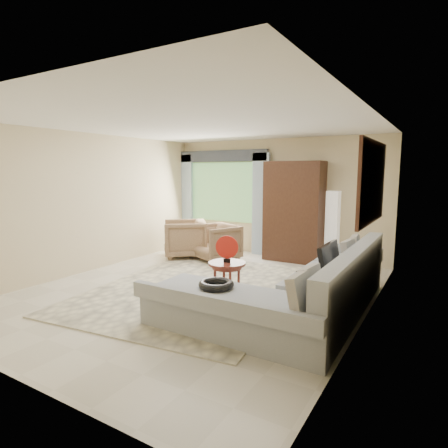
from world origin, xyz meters
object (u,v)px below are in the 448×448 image
Objects in this scene: armchair_right at (216,243)px; armoire at (294,212)px; sectional_sofa at (304,295)px; armchair_left at (185,239)px; tv_screen at (330,262)px; coffee_table at (227,279)px; floor_lamp at (332,228)px; potted_plant at (183,235)px.

armoire is (1.41, 0.86, 0.66)m from armchair_right.
armoire is (-1.23, 2.90, 0.77)m from sectional_sofa.
armchair_left is 1.07× the size of armchair_right.
coffee_table is (-1.48, -0.14, -0.43)m from tv_screen.
sectional_sofa is at bearing -66.94° from armoire.
floor_lamp is (0.80, 0.06, -0.30)m from armoire.
armchair_right reaches higher than coffee_table.
coffee_table is 0.65× the size of armchair_right.
tv_screen is (0.27, 0.22, 0.44)m from sectional_sofa.
armoire is (-0.02, 2.82, 0.76)m from coffee_table.
coffee_table is 0.37× the size of floor_lamp.
sectional_sofa reaches higher than armchair_right.
armoire reaches higher than sectional_sofa.
armchair_right is 0.41× the size of armoire.
tv_screen is at bearing 25.75° from armchair_left.
sectional_sofa is at bearing 21.18° from armchair_left.
tv_screen is 0.87× the size of armchair_right.
potted_plant is 3.05m from armoire.
potted_plant is (-0.79, 0.96, -0.12)m from armchair_left.
armchair_right is at bearing -148.72° from armoire.
armchair_left is at bearing 150.08° from sectional_sofa.
tv_screen is at bearing -75.66° from floor_lamp.
armoire is at bearing 119.26° from tv_screen.
armchair_left is (-2.19, 1.88, 0.12)m from coffee_table.
potted_plant is (-4.19, 2.92, 0.01)m from sectional_sofa.
sectional_sofa is at bearing -34.88° from potted_plant.
armchair_right reaches higher than potted_plant.
potted_plant reaches higher than coffee_table.
armchair_right is 1.44× the size of potted_plant.
floor_lamp reaches higher than coffee_table.
coffee_table is 0.93× the size of potted_plant.
armoire reaches higher than armchair_right.
sectional_sofa is at bearing -3.70° from coffee_table.
tv_screen is 2.83m from floor_lamp.
floor_lamp is at bearing 74.84° from coffee_table.
floor_lamp reaches higher than potted_plant.
potted_plant is (-4.45, 2.70, -0.42)m from tv_screen.
sectional_sofa is 3.80× the size of armchair_left.
floor_lamp is (2.97, 1.00, 0.34)m from armchair_left.
armchair_right is 0.57× the size of floor_lamp.
armchair_right is at bearing 142.34° from sectional_sofa.
sectional_sofa is 4.68× the size of tv_screen.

